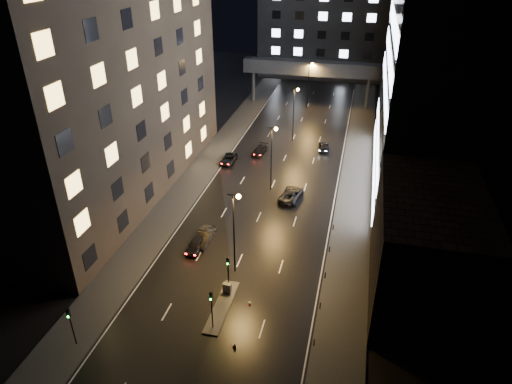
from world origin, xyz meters
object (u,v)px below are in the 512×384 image
Objects in this scene: car_away_b at (204,237)px; car_toward_a at (291,194)px; car_away_c at (228,159)px; car_away_a at (196,244)px; utility_cabinet at (227,288)px; car_away_d at (260,150)px; car_toward_b at (324,147)px.

car_toward_a is (8.79, 13.30, 0.02)m from car_away_b.
car_away_a is at bearing -81.84° from car_away_c.
car_away_b is at bearing 125.04° from utility_cabinet.
car_away_d reaches higher than utility_cabinet.
car_away_c is at bearing 101.31° from car_away_a.
car_toward_a reaches higher than car_away_d.
car_away_b is 1.03× the size of car_toward_b.
car_away_d is at bearing 89.58° from car_away_b.
car_away_b is at bearing 64.37° from car_toward_a.
car_toward_a is 1.25× the size of car_toward_b.
car_away_d is at bearing -53.18° from car_toward_a.
car_away_d is at bearing 48.60° from car_away_c.
car_toward_b is (15.25, 9.23, -0.00)m from car_away_c.
utility_cabinet is (-3.27, -21.79, -0.06)m from car_toward_a.
car_away_d is 3.97× the size of utility_cabinet.
car_toward_b is at bearing 28.81° from car_away_d.
car_away_d reaches higher than car_away_c.
car_away_c is 32.95m from utility_cabinet.
car_away_d is 36.79m from utility_cabinet.
utility_cabinet is at bearing -44.95° from car_away_a.
car_away_b is 0.82× the size of car_toward_a.
car_away_d is at bearing 14.09° from car_toward_b.
car_away_c is at bearing 23.27° from car_toward_b.
car_away_a is 25.08m from car_away_c.
car_away_c reaches higher than utility_cabinet.
car_away_c is at bearing -125.25° from car_away_d.
car_toward_b reaches higher than utility_cabinet.
car_toward_b is (11.97, 34.09, -0.06)m from car_away_a.
car_away_b reaches higher than utility_cabinet.
car_away_d is (4.35, 4.83, 0.01)m from car_away_c.
car_toward_a is (8.13, -14.68, 0.12)m from car_away_d.
car_away_a is 3.64× the size of utility_cabinet.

